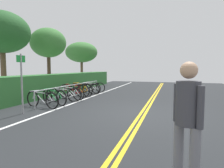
# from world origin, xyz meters

# --- Properties ---
(ground_plane) EXTENTS (32.14, 12.06, 0.05)m
(ground_plane) POSITION_xyz_m (0.00, 0.00, -0.03)
(ground_plane) COLOR #232628
(centre_line_yellow_inner) EXTENTS (28.92, 0.10, 0.00)m
(centre_line_yellow_inner) POSITION_xyz_m (0.00, -0.08, 0.00)
(centre_line_yellow_inner) COLOR gold
(centre_line_yellow_inner) RESTS_ON ground_plane
(centre_line_yellow_outer) EXTENTS (28.92, 0.10, 0.00)m
(centre_line_yellow_outer) POSITION_xyz_m (0.00, 0.08, 0.00)
(centre_line_yellow_outer) COLOR gold
(centre_line_yellow_outer) RESTS_ON ground_plane
(bike_lane_stripe_white) EXTENTS (28.92, 0.12, 0.00)m
(bike_lane_stripe_white) POSITION_xyz_m (0.00, 3.37, 0.00)
(bike_lane_stripe_white) COLOR white
(bike_lane_stripe_white) RESTS_ON ground_plane
(bike_rack) EXTENTS (6.54, 0.05, 0.73)m
(bike_rack) POSITION_xyz_m (2.64, 4.13, 0.56)
(bike_rack) COLOR #9EA0A5
(bike_rack) RESTS_ON ground_plane
(bicycle_0) EXTENTS (0.46, 1.75, 0.71)m
(bicycle_0) POSITION_xyz_m (-0.16, 4.12, 0.33)
(bicycle_0) COLOR black
(bicycle_0) RESTS_ON ground_plane
(bicycle_1) EXTENTS (0.68, 1.64, 0.72)m
(bicycle_1) POSITION_xyz_m (0.60, 4.06, 0.34)
(bicycle_1) COLOR black
(bicycle_1) RESTS_ON ground_plane
(bicycle_2) EXTENTS (0.67, 1.65, 0.72)m
(bicycle_2) POSITION_xyz_m (1.29, 4.00, 0.33)
(bicycle_2) COLOR black
(bicycle_2) RESTS_ON ground_plane
(bicycle_3) EXTENTS (0.46, 1.69, 0.72)m
(bicycle_3) POSITION_xyz_m (1.96, 4.01, 0.34)
(bicycle_3) COLOR black
(bicycle_3) RESTS_ON ground_plane
(bicycle_4) EXTENTS (0.59, 1.70, 0.78)m
(bicycle_4) POSITION_xyz_m (2.72, 4.20, 0.37)
(bicycle_4) COLOR black
(bicycle_4) RESTS_ON ground_plane
(bicycle_5) EXTENTS (0.65, 1.70, 0.78)m
(bicycle_5) POSITION_xyz_m (3.38, 4.11, 0.37)
(bicycle_5) COLOR black
(bicycle_5) RESTS_ON ground_plane
(bicycle_6) EXTENTS (0.47, 1.67, 0.70)m
(bicycle_6) POSITION_xyz_m (4.06, 4.09, 0.33)
(bicycle_6) COLOR black
(bicycle_6) RESTS_ON ground_plane
(bicycle_7) EXTENTS (0.56, 1.66, 0.71)m
(bicycle_7) POSITION_xyz_m (4.64, 4.10, 0.33)
(bicycle_7) COLOR black
(bicycle_7) RESTS_ON ground_plane
(bicycle_8) EXTENTS (0.46, 1.77, 0.70)m
(bicycle_8) POSITION_xyz_m (5.31, 4.15, 0.33)
(bicycle_8) COLOR black
(bicycle_8) RESTS_ON ground_plane
(pedestrian) EXTENTS (0.38, 0.37, 1.71)m
(pedestrian) POSITION_xyz_m (-4.01, -1.16, 0.99)
(pedestrian) COLOR slate
(pedestrian) RESTS_ON ground_plane
(sign_post_near) EXTENTS (0.36, 0.06, 2.12)m
(sign_post_near) POSITION_xyz_m (-1.28, 4.09, 1.28)
(sign_post_near) COLOR gray
(sign_post_near) RESTS_ON ground_plane
(hedge_backdrop) EXTENTS (15.49, 1.21, 1.24)m
(hedge_backdrop) POSITION_xyz_m (4.14, 6.02, 0.62)
(hedge_backdrop) COLOR #2D6B30
(hedge_backdrop) RESTS_ON ground_plane
(tree_mid) EXTENTS (2.95, 2.95, 4.69)m
(tree_mid) POSITION_xyz_m (1.58, 7.92, 3.54)
(tree_mid) COLOR brown
(tree_mid) RESTS_ON ground_plane
(tree_far_right) EXTENTS (2.47, 2.47, 4.42)m
(tree_far_right) POSITION_xyz_m (4.97, 7.40, 3.37)
(tree_far_right) COLOR #473323
(tree_far_right) RESTS_ON ground_plane
(tree_extra) EXTENTS (3.10, 3.10, 4.13)m
(tree_extra) POSITION_xyz_m (10.40, 7.51, 3.14)
(tree_extra) COLOR brown
(tree_extra) RESTS_ON ground_plane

